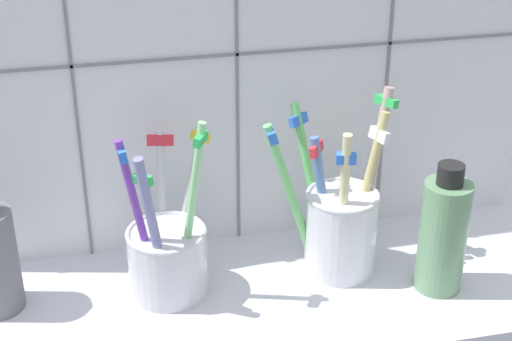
{
  "coord_description": "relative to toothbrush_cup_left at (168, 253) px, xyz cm",
  "views": [
    {
      "loc": [
        -14.69,
        -62.48,
        48.6
      ],
      "look_at": [
        0.0,
        2.43,
        14.37
      ],
      "focal_mm": 55.78,
      "sensor_mm": 36.0,
      "label": 1
    }
  ],
  "objects": [
    {
      "name": "counter_slab",
      "position": [
        8.76,
        -2.52,
        -5.28
      ],
      "size": [
        64.0,
        22.0,
        2.0
      ],
      "primitive_type": "cube",
      "color": "silver",
      "rests_on": "ground"
    },
    {
      "name": "tile_wall_back",
      "position": [
        8.76,
        9.48,
        16.22
      ],
      "size": [
        64.0,
        2.2,
        45.0
      ],
      "color": "white",
      "rests_on": "ground"
    },
    {
      "name": "toothbrush_cup_left",
      "position": [
        0.0,
        0.0,
        0.0
      ],
      "size": [
        9.53,
        10.84,
        18.83
      ],
      "color": "silver",
      "rests_on": "counter_slab"
    },
    {
      "name": "toothbrush_cup_right",
      "position": [
        17.49,
        0.07,
        1.01
      ],
      "size": [
        13.77,
        9.44,
        18.7
      ],
      "color": "white",
      "rests_on": "counter_slab"
    },
    {
      "name": "soap_bottle",
      "position": [
        26.14,
        -5.23,
        1.83
      ],
      "size": [
        4.63,
        4.63,
        13.55
      ],
      "color": "#6A996D",
      "rests_on": "counter_slab"
    }
  ]
}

